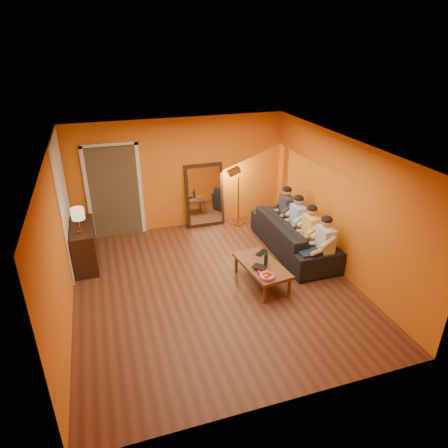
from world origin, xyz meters
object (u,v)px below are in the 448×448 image
object	(u,v)px
sofa	(293,235)
floor_lamp	(238,197)
person_mid_left	(310,233)
tumbler	(266,258)
mirror_frame	(205,195)
dog	(308,247)
sideboard	(84,246)
vase	(80,217)
person_far_right	(286,212)
person_far_left	(325,245)
table_lamp	(79,221)
person_mid_right	(298,222)
laptop	(264,253)
coffee_table	(262,274)
wine_bottle	(266,258)

from	to	relation	value
sofa	floor_lamp	bearing A→B (deg)	23.98
person_mid_left	tumbler	xyz separation A→B (m)	(-1.15, -0.41, -0.15)
mirror_frame	dog	size ratio (longest dim) A/B	2.26
sideboard	tumbler	world-z (taller)	sideboard
vase	tumbler	bearing A→B (deg)	-30.19
floor_lamp	person_mid_left	world-z (taller)	floor_lamp
sideboard	person_far_right	xyz separation A→B (m)	(4.37, -0.11, 0.18)
vase	person_mid_left	bearing A→B (deg)	-18.45
sofa	vase	world-z (taller)	vase
sideboard	person_far_left	world-z (taller)	person_far_left
mirror_frame	vase	xyz separation A→B (m)	(-2.79, -0.83, 0.18)
floor_lamp	table_lamp	bearing A→B (deg)	-167.65
sofa	dog	bearing A→B (deg)	-173.75
mirror_frame	person_mid_left	bearing A→B (deg)	-55.38
sofa	tumbler	world-z (taller)	sofa
table_lamp	dog	bearing A→B (deg)	-12.87
floor_lamp	vase	bearing A→B (deg)	-176.07
person_far_left	person_mid_right	bearing A→B (deg)	90.00
tumbler	mirror_frame	bearing A→B (deg)	99.02
mirror_frame	table_lamp	size ratio (longest dim) A/B	2.98
sideboard	person_mid_left	world-z (taller)	person_mid_left
tumbler	laptop	xyz separation A→B (m)	(0.06, 0.23, -0.03)
sofa	tumbler	xyz separation A→B (m)	(-1.02, -0.86, 0.10)
sofa	vase	size ratio (longest dim) A/B	14.40
dog	tumbler	world-z (taller)	dog
sofa	person_mid_right	bearing A→B (deg)	-52.43
table_lamp	person_far_right	distance (m)	4.40
vase	mirror_frame	bearing A→B (deg)	16.57
coffee_table	person_far_right	size ratio (longest dim) A/B	1.00
sideboard	vase	world-z (taller)	vase
person_far_right	vase	bearing A→B (deg)	175.31
coffee_table	floor_lamp	xyz separation A→B (m)	(0.45, 2.54, 0.51)
wine_bottle	laptop	xyz separation A→B (m)	(0.13, 0.40, -0.14)
person_far_left	person_mid_left	world-z (taller)	same
dog	table_lamp	bearing A→B (deg)	-177.06
sofa	person_mid_left	bearing A→B (deg)	-163.89
sofa	coffee_table	xyz separation A→B (m)	(-1.14, -0.98, -0.15)
person_far_right	sideboard	bearing A→B (deg)	178.58
mirror_frame	table_lamp	world-z (taller)	mirror_frame
mirror_frame	floor_lamp	world-z (taller)	mirror_frame
mirror_frame	floor_lamp	bearing A→B (deg)	-20.31
coffee_table	dog	world-z (taller)	dog
coffee_table	floor_lamp	world-z (taller)	floor_lamp
person_far_left	person_mid_left	xyz separation A→B (m)	(0.00, 0.55, 0.00)
table_lamp	tumbler	size ratio (longest dim) A/B	5.71
table_lamp	dog	xyz separation A→B (m)	(4.30, -0.98, -0.77)
table_lamp	laptop	size ratio (longest dim) A/B	1.72
sideboard	wine_bottle	size ratio (longest dim) A/B	3.81
laptop	dog	bearing A→B (deg)	-28.28
wine_bottle	person_far_left	bearing A→B (deg)	1.63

